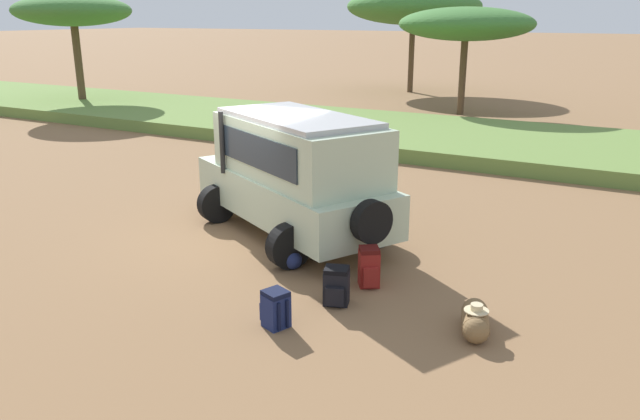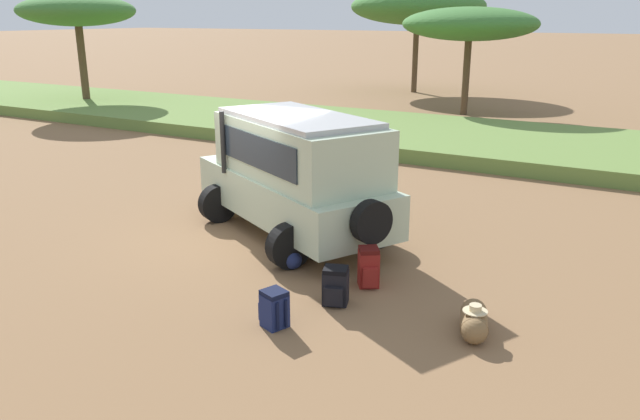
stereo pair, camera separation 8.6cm
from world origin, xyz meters
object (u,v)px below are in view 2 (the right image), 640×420
object	(u,v)px
duffel_bag_low_black_case	(474,320)
acacia_tree_far_left	(77,11)
backpack_beside_front_wheel	(274,309)
backpack_near_rear_wheel	(335,286)
backpack_cluster_center	(369,268)
acacia_tree_left_mid	(417,7)
safari_vehicle	(295,172)
duffel_bag_soft_canvas	(293,254)
acacia_tree_centre_back	(470,24)

from	to	relation	value
duffel_bag_low_black_case	acacia_tree_far_left	distance (m)	26.07
backpack_beside_front_wheel	backpack_near_rear_wheel	size ratio (longest dim) A/B	0.93
backpack_cluster_center	acacia_tree_left_mid	distance (m)	27.65
safari_vehicle	backpack_cluster_center	size ratio (longest dim) A/B	8.07
backpack_cluster_center	acacia_tree_far_left	size ratio (longest dim) A/B	0.13
safari_vehicle	duffel_bag_low_black_case	world-z (taller)	safari_vehicle
acacia_tree_far_left	duffel_bag_soft_canvas	bearing A→B (deg)	-31.89
duffel_bag_low_black_case	duffel_bag_soft_canvas	world-z (taller)	duffel_bag_low_black_case
duffel_bag_low_black_case	backpack_near_rear_wheel	bearing A→B (deg)	-176.30
backpack_cluster_center	acacia_tree_far_left	bearing A→B (deg)	149.67
backpack_cluster_center	duffel_bag_low_black_case	size ratio (longest dim) A/B	0.71
safari_vehicle	backpack_beside_front_wheel	size ratio (longest dim) A/B	9.65
backpack_near_rear_wheel	acacia_tree_left_mid	bearing A→B (deg)	108.90
backpack_beside_front_wheel	duffel_bag_soft_canvas	bearing A→B (deg)	115.47
backpack_beside_front_wheel	acacia_tree_left_mid	world-z (taller)	acacia_tree_left_mid
backpack_cluster_center	duffel_bag_soft_canvas	distance (m)	1.62
safari_vehicle	backpack_cluster_center	xyz separation A→B (m)	(2.34, -1.54, -0.97)
duffel_bag_low_black_case	acacia_tree_centre_back	bearing A→B (deg)	107.47
backpack_cluster_center	backpack_near_rear_wheel	bearing A→B (deg)	-100.41
safari_vehicle	backpack_near_rear_wheel	xyz separation A→B (m)	(2.18, -2.39, -1.01)
safari_vehicle	backpack_near_rear_wheel	size ratio (longest dim) A/B	9.00
duffel_bag_soft_canvas	acacia_tree_left_mid	size ratio (longest dim) A/B	0.11
acacia_tree_centre_back	backpack_near_rear_wheel	bearing A→B (deg)	-78.38
safari_vehicle	acacia_tree_centre_back	size ratio (longest dim) A/B	0.91
backpack_cluster_center	acacia_tree_left_mid	size ratio (longest dim) A/B	0.09
backpack_cluster_center	backpack_near_rear_wheel	world-z (taller)	backpack_cluster_center
safari_vehicle	duffel_bag_soft_canvas	xyz separation A→B (m)	(0.74, -1.31, -1.13)
backpack_near_rear_wheel	duffel_bag_soft_canvas	size ratio (longest dim) A/B	0.75
acacia_tree_far_left	acacia_tree_left_mid	xyz separation A→B (m)	(11.20, 13.73, 0.28)
backpack_cluster_center	duffel_bag_soft_canvas	world-z (taller)	backpack_cluster_center
backpack_beside_front_wheel	backpack_cluster_center	xyz separation A→B (m)	(0.57, 1.91, 0.05)
duffel_bag_low_black_case	backpack_beside_front_wheel	bearing A→B (deg)	-154.64
backpack_beside_front_wheel	acacia_tree_centre_back	size ratio (longest dim) A/B	0.09
backpack_cluster_center	acacia_tree_far_left	distance (m)	24.03
backpack_beside_front_wheel	duffel_bag_soft_canvas	size ratio (longest dim) A/B	0.70
duffel_bag_soft_canvas	acacia_tree_far_left	world-z (taller)	acacia_tree_far_left
safari_vehicle	backpack_beside_front_wheel	distance (m)	4.01
acacia_tree_left_mid	acacia_tree_centre_back	distance (m)	8.52
safari_vehicle	duffel_bag_low_black_case	bearing A→B (deg)	-27.71
backpack_cluster_center	acacia_tree_centre_back	xyz separation A→B (m)	(-4.21, 18.87, 3.54)
acacia_tree_left_mid	backpack_cluster_center	bearing A→B (deg)	-70.21
safari_vehicle	acacia_tree_far_left	world-z (taller)	acacia_tree_far_left
duffel_bag_low_black_case	duffel_bag_soft_canvas	size ratio (longest dim) A/B	1.18
backpack_beside_front_wheel	backpack_cluster_center	distance (m)	2.00
backpack_near_rear_wheel	acacia_tree_centre_back	bearing A→B (deg)	101.62
backpack_cluster_center	duffel_bag_low_black_case	xyz separation A→B (m)	(1.95, -0.71, -0.13)
safari_vehicle	duffel_bag_soft_canvas	bearing A→B (deg)	-60.36
safari_vehicle	acacia_tree_left_mid	xyz separation A→B (m)	(-6.90, 24.15, 3.40)
backpack_cluster_center	safari_vehicle	bearing A→B (deg)	146.62
duffel_bag_low_black_case	safari_vehicle	bearing A→B (deg)	152.29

